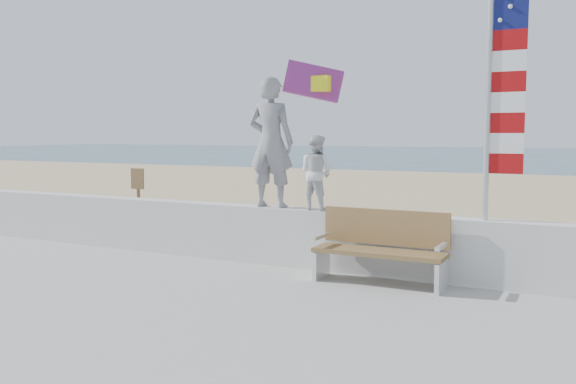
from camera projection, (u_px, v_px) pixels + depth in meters
name	position (u px, v px, depth m)	size (l,w,h in m)	color
ground	(210.00, 307.00, 7.84)	(220.00, 220.00, 0.00)	#305161
sand	(407.00, 219.00, 15.81)	(90.00, 40.00, 0.08)	tan
seawall	(282.00, 236.00, 9.55)	(30.00, 0.35, 0.90)	silver
adult	(271.00, 142.00, 9.51)	(0.74, 0.49, 2.03)	gray
child	(316.00, 172.00, 9.20)	(0.55, 0.43, 1.13)	silver
bench	(381.00, 246.00, 8.34)	(1.80, 0.57, 1.00)	brown
flag	(499.00, 74.00, 7.89)	(0.50, 0.08, 3.50)	silver
parafoil_kite	(314.00, 82.00, 11.15)	(1.13, 0.78, 0.78)	#FF1D1C
sign	(138.00, 198.00, 12.38)	(0.32, 0.07, 1.46)	brown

